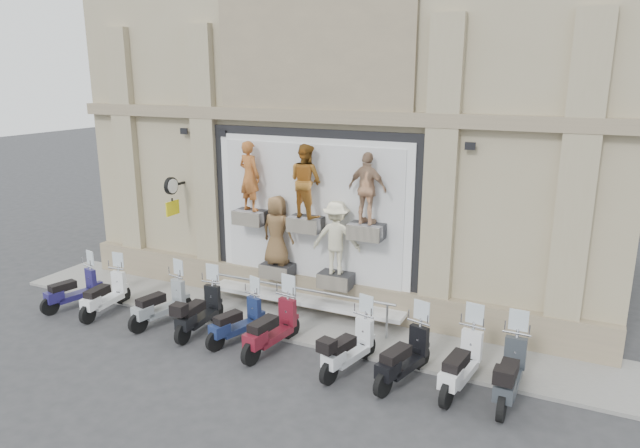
% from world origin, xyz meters
% --- Properties ---
extents(ground, '(90.00, 90.00, 0.00)m').
position_xyz_m(ground, '(0.00, 0.00, 0.00)').
color(ground, '#313134').
rests_on(ground, ground).
extents(sidewalk, '(16.00, 2.20, 0.08)m').
position_xyz_m(sidewalk, '(0.00, 2.10, 0.04)').
color(sidewalk, '#98958F').
rests_on(sidewalk, ground).
extents(building, '(14.00, 8.60, 12.00)m').
position_xyz_m(building, '(0.00, 7.00, 6.00)').
color(building, tan).
rests_on(building, ground).
extents(shop_vitrine, '(5.60, 0.90, 4.30)m').
position_xyz_m(shop_vitrine, '(0.07, 2.74, 2.41)').
color(shop_vitrine, black).
rests_on(shop_vitrine, ground).
extents(guard_rail, '(5.06, 0.10, 0.93)m').
position_xyz_m(guard_rail, '(0.00, 2.00, 0.47)').
color(guard_rail, '#9EA0A5').
rests_on(guard_rail, ground).
extents(clock_sign_bracket, '(0.10, 0.80, 1.02)m').
position_xyz_m(clock_sign_bracket, '(-3.90, 2.47, 2.80)').
color(clock_sign_bracket, black).
rests_on(clock_sign_bracket, ground).
extents(scooter_a, '(0.89, 1.77, 1.38)m').
position_xyz_m(scooter_a, '(-5.57, 0.40, 0.69)').
color(scooter_a, '#1C1650').
rests_on(scooter_a, ground).
extents(scooter_b, '(0.66, 1.79, 1.42)m').
position_xyz_m(scooter_b, '(-4.53, 0.47, 0.71)').
color(scooter_b, white).
rests_on(scooter_b, ground).
extents(scooter_c, '(0.87, 1.86, 1.46)m').
position_xyz_m(scooter_c, '(-2.88, 0.60, 0.73)').
color(scooter_c, gray).
rests_on(scooter_c, ground).
extents(scooter_d, '(0.60, 1.83, 1.47)m').
position_xyz_m(scooter_d, '(-1.75, 0.61, 0.74)').
color(scooter_d, black).
rests_on(scooter_d, ground).
extents(scooter_e, '(0.96, 1.77, 1.38)m').
position_xyz_m(scooter_e, '(-0.71, 0.58, 0.69)').
color(scooter_e, navy).
rests_on(scooter_e, ground).
extents(scooter_f, '(0.81, 1.98, 1.56)m').
position_xyz_m(scooter_f, '(0.23, 0.49, 0.78)').
color(scooter_f, maroon).
rests_on(scooter_f, ground).
extents(scooter_g, '(0.92, 1.86, 1.45)m').
position_xyz_m(scooter_g, '(2.04, 0.43, 0.73)').
color(scooter_g, silver).
rests_on(scooter_g, ground).
extents(scooter_h, '(1.00, 1.93, 1.50)m').
position_xyz_m(scooter_h, '(3.15, 0.48, 0.75)').
color(scooter_h, black).
rests_on(scooter_h, ground).
extents(scooter_i, '(0.80, 1.96, 1.54)m').
position_xyz_m(scooter_i, '(4.22, 0.67, 0.77)').
color(scooter_i, white).
rests_on(scooter_i, ground).
extents(scooter_j, '(0.60, 1.92, 1.55)m').
position_xyz_m(scooter_j, '(5.09, 0.69, 0.77)').
color(scooter_j, '#2F3439').
rests_on(scooter_j, ground).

